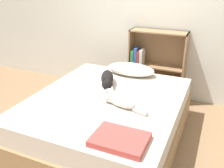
{
  "coord_description": "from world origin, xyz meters",
  "views": [
    {
      "loc": [
        1.03,
        -2.19,
        1.72
      ],
      "look_at": [
        0.0,
        0.14,
        0.62
      ],
      "focal_mm": 40.0,
      "sensor_mm": 36.0,
      "label": 1
    }
  ],
  "objects_px": {
    "cat_light": "(117,99)",
    "bookshelf": "(155,64)",
    "cat_dark": "(107,79)",
    "bed": "(107,118)",
    "pillow": "(131,69)"
  },
  "relations": [
    {
      "from": "pillow",
      "to": "cat_dark",
      "type": "relative_size",
      "value": 1.16
    },
    {
      "from": "pillow",
      "to": "cat_light",
      "type": "xyz_separation_m",
      "value": [
        0.16,
        -0.85,
        -0.01
      ]
    },
    {
      "from": "cat_light",
      "to": "cat_dark",
      "type": "bearing_deg",
      "value": -37.92
    },
    {
      "from": "pillow",
      "to": "cat_dark",
      "type": "distance_m",
      "value": 0.45
    },
    {
      "from": "bed",
      "to": "cat_light",
      "type": "height_order",
      "value": "cat_light"
    },
    {
      "from": "bookshelf",
      "to": "cat_dark",
      "type": "bearing_deg",
      "value": -109.62
    },
    {
      "from": "cat_dark",
      "to": "bookshelf",
      "type": "xyz_separation_m",
      "value": [
        0.34,
        0.95,
        -0.06
      ]
    },
    {
      "from": "bed",
      "to": "cat_light",
      "type": "bearing_deg",
      "value": -33.65
    },
    {
      "from": "bed",
      "to": "pillow",
      "type": "bearing_deg",
      "value": 89.33
    },
    {
      "from": "bed",
      "to": "pillow",
      "type": "distance_m",
      "value": 0.81
    },
    {
      "from": "cat_light",
      "to": "bookshelf",
      "type": "distance_m",
      "value": 1.38
    },
    {
      "from": "cat_light",
      "to": "bookshelf",
      "type": "xyz_separation_m",
      "value": [
        0.03,
        1.37,
        -0.05
      ]
    },
    {
      "from": "cat_light",
      "to": "cat_dark",
      "type": "xyz_separation_m",
      "value": [
        -0.31,
        0.43,
        0.01
      ]
    },
    {
      "from": "pillow",
      "to": "cat_light",
      "type": "bearing_deg",
      "value": -79.25
    },
    {
      "from": "pillow",
      "to": "cat_light",
      "type": "distance_m",
      "value": 0.87
    }
  ]
}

